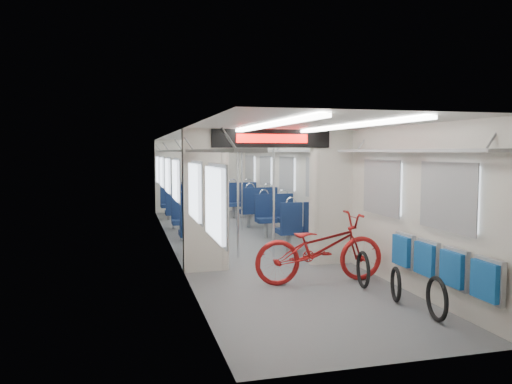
% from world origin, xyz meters
% --- Properties ---
extents(carriage, '(12.00, 12.02, 2.31)m').
position_xyz_m(carriage, '(0.00, -0.27, 1.50)').
color(carriage, '#515456').
rests_on(carriage, ground).
extents(bicycle, '(1.98, 0.71, 1.04)m').
position_xyz_m(bicycle, '(0.43, -3.17, 0.52)').
color(bicycle, '#A01817').
rests_on(bicycle, ground).
extents(flip_bench, '(0.12, 2.07, 0.48)m').
position_xyz_m(flip_bench, '(1.35, -4.75, 0.58)').
color(flip_bench, gray).
rests_on(flip_bench, carriage).
extents(bike_hoop_a, '(0.14, 0.52, 0.52)m').
position_xyz_m(bike_hoop_a, '(1.09, -5.09, 0.24)').
color(bike_hoop_a, black).
rests_on(bike_hoop_a, ground).
extents(bike_hoop_b, '(0.19, 0.45, 0.46)m').
position_xyz_m(bike_hoop_b, '(1.03, -4.31, 0.21)').
color(bike_hoop_b, black).
rests_on(bike_hoop_b, ground).
extents(bike_hoop_c, '(0.13, 0.53, 0.53)m').
position_xyz_m(bike_hoop_c, '(0.91, -3.60, 0.24)').
color(bike_hoop_c, black).
rests_on(bike_hoop_c, ground).
extents(seat_bay_near_left, '(0.88, 1.94, 1.06)m').
position_xyz_m(seat_bay_near_left, '(-0.94, 0.14, 0.53)').
color(seat_bay_near_left, '#0E1D40').
rests_on(seat_bay_near_left, ground).
extents(seat_bay_near_right, '(0.90, 2.02, 1.08)m').
position_xyz_m(seat_bay_near_right, '(0.93, -0.07, 0.54)').
color(seat_bay_near_right, '#0E1D40').
rests_on(seat_bay_near_right, ground).
extents(seat_bay_far_left, '(0.91, 2.08, 1.10)m').
position_xyz_m(seat_bay_far_left, '(-0.93, 3.47, 0.54)').
color(seat_bay_far_left, '#0E1D40').
rests_on(seat_bay_far_left, ground).
extents(seat_bay_far_right, '(0.94, 2.22, 1.14)m').
position_xyz_m(seat_bay_far_right, '(0.93, 3.28, 0.56)').
color(seat_bay_far_right, '#0E1D40').
rests_on(seat_bay_far_right, ground).
extents(stanchion_near_left, '(0.04, 0.04, 2.30)m').
position_xyz_m(stanchion_near_left, '(-0.36, -1.15, 1.15)').
color(stanchion_near_left, silver).
rests_on(stanchion_near_left, ground).
extents(stanchion_near_right, '(0.04, 0.04, 2.30)m').
position_xyz_m(stanchion_near_right, '(0.27, -1.30, 1.15)').
color(stanchion_near_right, silver).
rests_on(stanchion_near_right, ground).
extents(stanchion_far_left, '(0.04, 0.04, 2.30)m').
position_xyz_m(stanchion_far_left, '(-0.29, 1.61, 1.15)').
color(stanchion_far_left, silver).
rests_on(stanchion_far_left, ground).
extents(stanchion_far_right, '(0.04, 0.04, 2.30)m').
position_xyz_m(stanchion_far_right, '(0.41, 1.88, 1.15)').
color(stanchion_far_right, silver).
rests_on(stanchion_far_right, ground).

